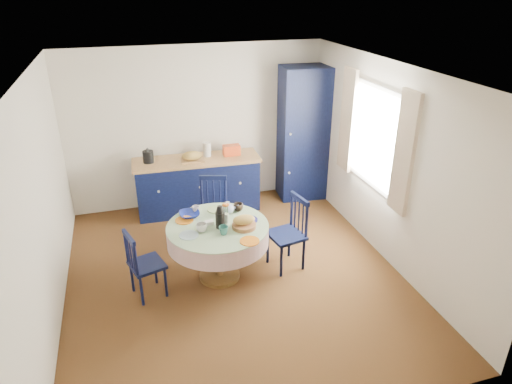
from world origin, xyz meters
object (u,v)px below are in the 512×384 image
Objects in this scene: chair_right at (289,233)px; mug_c at (238,207)px; chair_far at (213,210)px; mug_d at (196,209)px; cobalt_bowl at (190,214)px; mug_a at (202,227)px; chair_left at (144,264)px; mug_b at (224,230)px; pantry_cabinet at (303,134)px; kitchen_counter at (198,184)px; dining_table at (219,234)px.

chair_right is 7.66× the size of mug_c.
chair_far is 10.02× the size of mug_d.
mug_c is at bearing -1.67° from cobalt_bowl.
mug_a is (-0.32, -0.97, 0.31)m from chair_far.
chair_left is 0.99m from mug_b.
mug_d is (-0.31, -0.49, 0.30)m from chair_far.
chair_right is 1.19m from mug_d.
mug_d is at bearing -104.92° from chair_far.
pantry_cabinet is 2.27× the size of chair_right.
mug_a is at bearing -95.87° from kitchen_counter.
dining_table is 0.45m from cobalt_bowl.
mug_b reaches higher than mug_c.
kitchen_counter reaches higher than mug_d.
chair_left is 1.42m from chair_far.
chair_right is (0.82, -1.87, 0.03)m from kitchen_counter.
mug_d is at bearing 88.01° from mug_a.
mug_c is at bearing 59.06° from mug_b.
chair_right is 0.71m from mug_c.
mug_a is 0.51× the size of cobalt_bowl.
mug_b is 0.65m from mug_d.
dining_table is at bearing -89.83° from kitchen_counter.
pantry_cabinet is 8.66× the size of cobalt_bowl.
cobalt_bowl is (-0.30, 0.53, -0.02)m from mug_b.
mug_d is 0.13m from cobalt_bowl.
kitchen_counter is at bearing 81.72° from mug_a.
chair_left is (-0.97, -1.98, -0.02)m from kitchen_counter.
pantry_cabinet reaches higher than cobalt_bowl.
dining_table is 1.30× the size of chair_far.
pantry_cabinet is 1.79× the size of dining_table.
chair_left is at bearing 172.90° from mug_b.
dining_table is 13.04× the size of mug_d.
pantry_cabinet reaches higher than mug_a.
dining_table is at bearing -100.61° from chair_left.
cobalt_bowl is at bearing 178.33° from mug_c.
chair_left is at bearing -97.87° from chair_right.
mug_a is 0.40m from cobalt_bowl.
dining_table is at bearing -101.03° from chair_right.
mug_b is at bearing -89.18° from kitchen_counter.
dining_table is 0.27m from mug_b.
mug_b is (-0.10, -1.10, 0.31)m from chair_far.
kitchen_counter reaches higher than chair_left.
mug_d is at bearing 108.87° from mug_b.
pantry_cabinet reaches higher than mug_d.
kitchen_counter is 2.30× the size of chair_left.
dining_table is at bearing -47.22° from cobalt_bowl.
pantry_cabinet is 19.64× the size of mug_b.
chair_right reaches higher than cobalt_bowl.
chair_right is 1.14m from mug_a.
kitchen_counter reaches higher than cobalt_bowl.
cobalt_bowl is at bearing -115.87° from chair_right.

